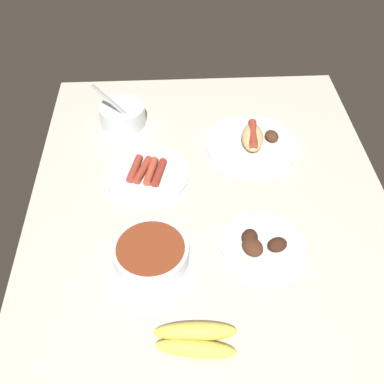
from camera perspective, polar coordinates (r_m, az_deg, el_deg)
The scene contains 7 objects.
ground_plane at distance 116.10cm, azimuth 2.25°, elevation -2.82°, with size 120.00×90.00×3.00cm, color beige.
plate_hotdog_assembled at distance 132.96cm, azimuth 7.42°, elevation 6.09°, with size 25.97×25.97×5.61cm.
bowl_chili at distance 103.97cm, azimuth -5.03°, elevation -7.41°, with size 16.79×16.79×4.47cm.
bowl_coleslaw at distance 140.88cm, azimuth -8.47°, elevation 9.37°, with size 13.30×13.87×15.14cm.
banana_bunch at distance 93.59cm, azimuth 0.43°, elevation -17.46°, with size 8.42×16.35×3.57cm.
plate_grilled_meat at distance 107.93cm, azimuth 8.49°, elevation -6.37°, with size 19.55×19.55×3.96cm.
plate_sausages at distance 123.63cm, azimuth -5.49°, elevation 2.25°, with size 22.14×22.14×3.02cm.
Camera 1 is at (76.96, -8.50, 85.01)cm, focal length 43.77 mm.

